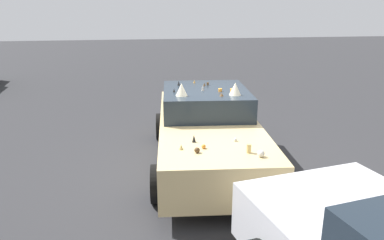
# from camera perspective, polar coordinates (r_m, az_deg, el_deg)

# --- Properties ---
(ground_plane) EXTENTS (60.00, 60.00, 0.00)m
(ground_plane) POSITION_cam_1_polar(r_m,az_deg,el_deg) (7.21, 2.37, -6.74)
(ground_plane) COLOR #2D2D30
(art_car_decorated) EXTENTS (4.77, 2.39, 1.61)m
(art_car_decorated) POSITION_cam_1_polar(r_m,az_deg,el_deg) (7.03, 2.37, -1.30)
(art_car_decorated) COLOR #D8BC7F
(art_car_decorated) RESTS_ON ground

